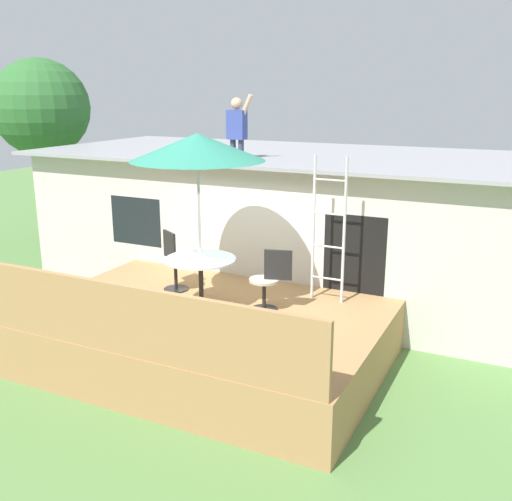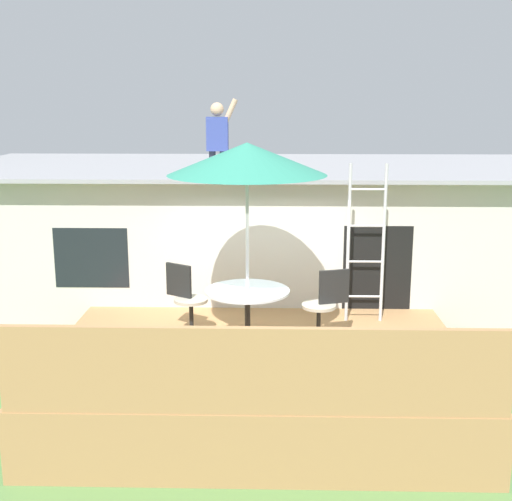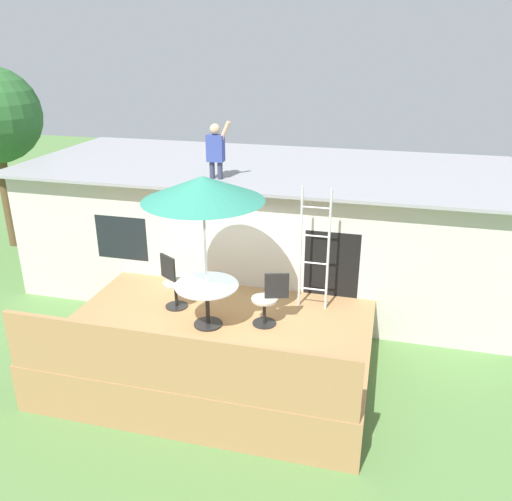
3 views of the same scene
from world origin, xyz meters
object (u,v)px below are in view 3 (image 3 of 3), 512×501
(patio_table, at_px, (207,293))
(patio_umbrella, at_px, (203,189))
(step_ladder, at_px, (314,250))
(patio_chair_left, at_px, (173,282))
(patio_chair_right, at_px, (269,299))
(person_figure, at_px, (216,147))

(patio_table, xyz_separation_m, patio_umbrella, (0.00, 0.00, 1.76))
(patio_umbrella, height_order, step_ladder, patio_umbrella)
(patio_umbrella, relative_size, patio_chair_left, 2.76)
(step_ladder, distance_m, patio_chair_right, 1.18)
(step_ladder, height_order, patio_chair_right, step_ladder)
(step_ladder, relative_size, patio_chair_left, 2.39)
(patio_chair_left, bearing_deg, patio_table, 0.00)
(patio_umbrella, bearing_deg, patio_chair_right, 16.62)
(person_figure, distance_m, patio_chair_left, 2.69)
(person_figure, bearing_deg, step_ladder, -27.91)
(patio_table, xyz_separation_m, patio_chair_right, (0.97, 0.29, -0.13))
(patio_umbrella, relative_size, patio_chair_right, 2.76)
(person_figure, distance_m, patio_chair_right, 3.18)
(patio_table, height_order, patio_umbrella, patio_umbrella)
(patio_umbrella, xyz_separation_m, patio_chair_left, (-0.82, 0.51, -1.89))
(step_ladder, bearing_deg, patio_umbrella, -146.07)
(person_figure, xyz_separation_m, patio_chair_right, (1.49, -1.89, -2.09))
(patio_umbrella, xyz_separation_m, person_figure, (-0.52, 2.18, 0.20))
(patio_umbrella, bearing_deg, patio_chair_left, 148.15)
(step_ladder, distance_m, person_figure, 2.78)
(step_ladder, relative_size, patio_chair_right, 2.39)
(patio_chair_left, height_order, patio_chair_right, same)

